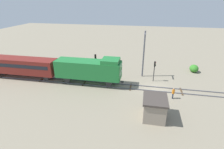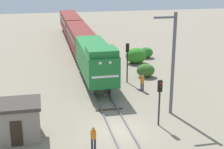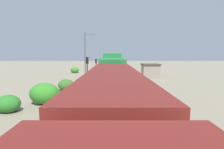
{
  "view_description": "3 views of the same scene",
  "coord_description": "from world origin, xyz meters",
  "px_view_note": "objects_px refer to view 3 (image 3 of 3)",
  "views": [
    {
      "loc": [
        -26.12,
        2.11,
        13.61
      ],
      "look_at": [
        0.02,
        7.25,
        2.04
      ],
      "focal_mm": 28.0,
      "sensor_mm": 36.0,
      "label": 1
    },
    {
      "loc": [
        -5.48,
        -23.01,
        11.88
      ],
      "look_at": [
        1.01,
        7.6,
        2.09
      ],
      "focal_mm": 55.0,
      "sensor_mm": 36.0,
      "label": 2
    },
    {
      "loc": [
        0.05,
        34.58,
        4.82
      ],
      "look_at": [
        0.06,
        7.3,
        1.47
      ],
      "focal_mm": 28.0,
      "sensor_mm": 36.0,
      "label": 3
    }
  ],
  "objects_px": {
    "traffic_signal_near": "(96,64)",
    "catenary_mast": "(85,55)",
    "traffic_signal_mid": "(87,67)",
    "passenger_car_leading": "(113,92)",
    "relay_hut": "(150,71)",
    "worker_by_signal": "(85,78)",
    "locomotive": "(112,68)",
    "worker_near_track": "(124,71)"
  },
  "relations": [
    {
      "from": "passenger_car_leading",
      "to": "relay_hut",
      "type": "height_order",
      "value": "passenger_car_leading"
    },
    {
      "from": "locomotive",
      "to": "relay_hut",
      "type": "xyz_separation_m",
      "value": [
        -7.5,
        -10.67,
        -1.38
      ]
    },
    {
      "from": "traffic_signal_mid",
      "to": "relay_hut",
      "type": "xyz_separation_m",
      "value": [
        -10.9,
        -10.55,
        -1.59
      ]
    },
    {
      "from": "traffic_signal_mid",
      "to": "locomotive",
      "type": "bearing_deg",
      "value": 178.06
    },
    {
      "from": "locomotive",
      "to": "worker_by_signal",
      "type": "relative_size",
      "value": 6.82
    },
    {
      "from": "catenary_mast",
      "to": "relay_hut",
      "type": "relative_size",
      "value": 2.45
    },
    {
      "from": "passenger_car_leading",
      "to": "traffic_signal_mid",
      "type": "distance_m",
      "value": 13.88
    },
    {
      "from": "catenary_mast",
      "to": "relay_hut",
      "type": "bearing_deg",
      "value": -171.4
    },
    {
      "from": "locomotive",
      "to": "worker_near_track",
      "type": "relative_size",
      "value": 6.82
    },
    {
      "from": "passenger_car_leading",
      "to": "worker_by_signal",
      "type": "xyz_separation_m",
      "value": [
        4.2,
        -16.39,
        -1.53
      ]
    },
    {
      "from": "catenary_mast",
      "to": "locomotive",
      "type": "bearing_deg",
      "value": 119.36
    },
    {
      "from": "traffic_signal_mid",
      "to": "passenger_car_leading",
      "type": "bearing_deg",
      "value": 104.19
    },
    {
      "from": "passenger_car_leading",
      "to": "traffic_signal_mid",
      "type": "xyz_separation_m",
      "value": [
        3.4,
        -13.45,
        0.46
      ]
    },
    {
      "from": "passenger_car_leading",
      "to": "worker_near_track",
      "type": "height_order",
      "value": "passenger_car_leading"
    },
    {
      "from": "traffic_signal_near",
      "to": "catenary_mast",
      "type": "xyz_separation_m",
      "value": [
        1.74,
        2.05,
        1.94
      ]
    },
    {
      "from": "locomotive",
      "to": "relay_hut",
      "type": "distance_m",
      "value": 13.11
    },
    {
      "from": "passenger_car_leading",
      "to": "traffic_signal_near",
      "type": "distance_m",
      "value": 24.38
    },
    {
      "from": "traffic_signal_mid",
      "to": "worker_near_track",
      "type": "distance_m",
      "value": 14.75
    },
    {
      "from": "worker_by_signal",
      "to": "relay_hut",
      "type": "distance_m",
      "value": 13.96
    },
    {
      "from": "catenary_mast",
      "to": "relay_hut",
      "type": "xyz_separation_m",
      "value": [
        -12.44,
        -1.88,
        -3.14
      ]
    },
    {
      "from": "catenary_mast",
      "to": "worker_by_signal",
      "type": "bearing_deg",
      "value": 97.38
    },
    {
      "from": "traffic_signal_near",
      "to": "traffic_signal_mid",
      "type": "bearing_deg",
      "value": 88.93
    },
    {
      "from": "traffic_signal_near",
      "to": "relay_hut",
      "type": "relative_size",
      "value": 1.06
    },
    {
      "from": "passenger_car_leading",
      "to": "catenary_mast",
      "type": "xyz_separation_m",
      "value": [
        4.94,
        -22.12,
        2.01
      ]
    },
    {
      "from": "traffic_signal_near",
      "to": "worker_near_track",
      "type": "height_order",
      "value": "traffic_signal_near"
    },
    {
      "from": "traffic_signal_mid",
      "to": "catenary_mast",
      "type": "bearing_deg",
      "value": -79.91
    },
    {
      "from": "traffic_signal_near",
      "to": "traffic_signal_mid",
      "type": "relative_size",
      "value": 0.86
    },
    {
      "from": "passenger_car_leading",
      "to": "catenary_mast",
      "type": "bearing_deg",
      "value": -77.41
    },
    {
      "from": "locomotive",
      "to": "traffic_signal_near",
      "type": "distance_m",
      "value": 11.3
    },
    {
      "from": "traffic_signal_near",
      "to": "worker_near_track",
      "type": "distance_m",
      "value": 6.42
    },
    {
      "from": "locomotive",
      "to": "traffic_signal_mid",
      "type": "xyz_separation_m",
      "value": [
        3.4,
        -0.12,
        0.21
      ]
    },
    {
      "from": "traffic_signal_mid",
      "to": "catenary_mast",
      "type": "distance_m",
      "value": 8.94
    },
    {
      "from": "worker_near_track",
      "to": "catenary_mast",
      "type": "height_order",
      "value": "catenary_mast"
    },
    {
      "from": "worker_near_track",
      "to": "traffic_signal_near",
      "type": "bearing_deg",
      "value": -0.49
    },
    {
      "from": "worker_near_track",
      "to": "relay_hut",
      "type": "distance_m",
      "value": 5.86
    },
    {
      "from": "passenger_car_leading",
      "to": "catenary_mast",
      "type": "height_order",
      "value": "catenary_mast"
    },
    {
      "from": "locomotive",
      "to": "traffic_signal_mid",
      "type": "height_order",
      "value": "locomotive"
    },
    {
      "from": "passenger_car_leading",
      "to": "worker_by_signal",
      "type": "relative_size",
      "value": 8.24
    },
    {
      "from": "locomotive",
      "to": "relay_hut",
      "type": "relative_size",
      "value": 3.31
    },
    {
      "from": "traffic_signal_near",
      "to": "worker_by_signal",
      "type": "distance_m",
      "value": 8.0
    },
    {
      "from": "locomotive",
      "to": "traffic_signal_near",
      "type": "relative_size",
      "value": 3.13
    },
    {
      "from": "locomotive",
      "to": "passenger_car_leading",
      "type": "bearing_deg",
      "value": 90.0
    }
  ]
}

